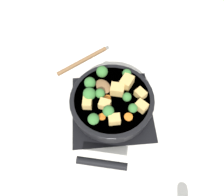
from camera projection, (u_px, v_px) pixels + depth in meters
ground_plane at (112, 108)px, 0.86m from camera, size 2.40×2.40×0.00m
front_burner_grate at (112, 107)px, 0.85m from camera, size 0.31×0.31×0.03m
skillet_pan at (112, 102)px, 0.81m from camera, size 0.41×0.31×0.06m
wooden_spoon at (91, 72)px, 0.84m from camera, size 0.23×0.21×0.02m
tofu_cube_center_large at (105, 104)px, 0.76m from camera, size 0.04×0.05×0.03m
tofu_cube_near_handle at (127, 82)px, 0.80m from camera, size 0.06×0.06×0.04m
tofu_cube_east_chunk at (114, 119)px, 0.73m from camera, size 0.03×0.04×0.03m
tofu_cube_west_chunk at (141, 106)px, 0.76m from camera, size 0.05×0.05×0.03m
tofu_cube_back_piece at (117, 89)px, 0.78m from camera, size 0.05×0.06×0.04m
tofu_cube_front_piece at (87, 103)px, 0.76m from camera, size 0.04×0.04×0.03m
tofu_cube_mid_small at (140, 93)px, 0.78m from camera, size 0.05×0.05×0.03m
broccoli_floret_near_spoon at (89, 94)px, 0.76m from camera, size 0.05×0.05×0.05m
broccoli_floret_center_top at (100, 93)px, 0.77m from camera, size 0.04×0.04×0.04m
broccoli_floret_east_rim at (90, 83)px, 0.79m from camera, size 0.04×0.04×0.05m
broccoli_floret_west_rim at (102, 72)px, 0.81m from camera, size 0.04×0.04×0.05m
broccoli_floret_north_edge at (127, 74)px, 0.81m from camera, size 0.03×0.03×0.04m
broccoli_floret_south_cluster at (127, 97)px, 0.76m from camera, size 0.03×0.03×0.04m
broccoli_floret_mid_floret at (94, 119)px, 0.72m from camera, size 0.04×0.04×0.05m
broccoli_floret_small_inner at (108, 111)px, 0.73m from camera, size 0.04×0.04×0.05m
broccoli_floret_tall_stem at (133, 108)px, 0.74m from camera, size 0.03×0.03×0.04m
carrot_slice_orange_thin at (128, 117)px, 0.75m from camera, size 0.03×0.03×0.01m
carrot_slice_near_center at (107, 97)px, 0.79m from camera, size 0.02×0.02×0.01m
carrot_slice_edge_slice at (102, 117)px, 0.75m from camera, size 0.03×0.03×0.01m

